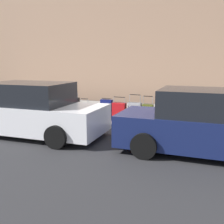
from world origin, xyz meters
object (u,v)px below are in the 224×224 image
object	(u,v)px
suitcase_maroon_8	(85,111)
parked_car_white_1	(31,111)
suitcase_teal_7	(95,112)
suitcase_red_5	(119,112)
suitcase_black_9	(74,107)
fire_hydrant	(47,106)
suitcase_teal_0	(195,119)
suitcase_olive_10	(62,109)
suitcase_maroon_1	(178,116)
suitcase_silver_4	(135,112)
suitcase_navy_6	(107,110)
suitcase_black_2	(162,115)
bollard_post	(29,106)
parked_car_navy_0	(206,124)
suitcase_olive_3	(148,114)

from	to	relation	value
suitcase_maroon_8	parked_car_white_1	world-z (taller)	parked_car_white_1
suitcase_teal_7	suitcase_red_5	bearing A→B (deg)	173.92
suitcase_teal_7	suitcase_black_9	size ratio (longest dim) A/B	0.59
suitcase_maroon_8	fire_hydrant	xyz separation A→B (m)	(1.67, 0.07, 0.10)
suitcase_teal_0	suitcase_olive_10	size ratio (longest dim) A/B	0.68
suitcase_maroon_1	suitcase_silver_4	size ratio (longest dim) A/B	0.72
suitcase_navy_6	suitcase_black_9	world-z (taller)	suitcase_black_9
suitcase_navy_6	suitcase_maroon_8	size ratio (longest dim) A/B	1.07
suitcase_black_2	bollard_post	size ratio (longest dim) A/B	1.21
suitcase_olive_10	bollard_post	size ratio (longest dim) A/B	1.15
suitcase_black_2	parked_car_navy_0	bearing A→B (deg)	123.33
suitcase_silver_4	suitcase_olive_10	xyz separation A→B (m)	(2.94, 0.10, -0.06)
suitcase_olive_3	suitcase_maroon_8	size ratio (longest dim) A/B	1.30
suitcase_maroon_1	suitcase_navy_6	xyz separation A→B (m)	(2.65, -0.05, 0.05)
suitcase_navy_6	bollard_post	bearing A→B (deg)	3.33
parked_car_navy_0	suitcase_teal_7	bearing A→B (deg)	-29.69
suitcase_navy_6	suitcase_black_9	size ratio (longest dim) A/B	0.83
suitcase_navy_6	bollard_post	world-z (taller)	suitcase_navy_6
bollard_post	suitcase_olive_3	bearing A→B (deg)	-179.04
suitcase_black_2	suitcase_red_5	xyz separation A→B (m)	(1.56, 0.02, -0.01)
suitcase_teal_7	parked_car_navy_0	size ratio (longest dim) A/B	0.13
suitcase_maroon_8	parked_car_navy_0	distance (m)	5.07
suitcase_maroon_1	suitcase_teal_7	world-z (taller)	suitcase_maroon_1
suitcase_maroon_1	suitcase_teal_0	bearing A→B (deg)	-178.37
suitcase_teal_7	bollard_post	distance (m)	2.89
suitcase_maroon_8	suitcase_black_9	distance (m)	0.46
suitcase_olive_3	suitcase_red_5	world-z (taller)	suitcase_olive_3
suitcase_teal_7	parked_car_white_1	xyz separation A→B (m)	(1.18, 2.30, 0.38)
suitcase_teal_0	suitcase_black_2	distance (m)	1.10
suitcase_black_9	bollard_post	bearing A→B (deg)	6.26
suitcase_maroon_1	suitcase_olive_3	xyz separation A→B (m)	(1.05, 0.06, 0.01)
suitcase_black_2	suitcase_maroon_1	bearing A→B (deg)	-174.63
suitcase_silver_4	suitcase_maroon_8	size ratio (longest dim) A/B	1.32
suitcase_black_2	suitcase_teal_7	size ratio (longest dim) A/B	1.57
suitcase_silver_4	suitcase_navy_6	size ratio (longest dim) A/B	1.23
suitcase_teal_0	bollard_post	xyz separation A→B (m)	(6.56, 0.16, 0.11)
suitcase_teal_7	bollard_post	bearing A→B (deg)	3.66
suitcase_maroon_1	fire_hydrant	distance (m)	5.25
suitcase_maroon_1	parked_car_navy_0	distance (m)	2.46
suitcase_red_5	parked_car_white_1	distance (m)	3.13
parked_car_white_1	fire_hydrant	bearing A→B (deg)	-67.58
suitcase_red_5	suitcase_navy_6	size ratio (longest dim) A/B	1.12
suitcase_teal_0	suitcase_black_9	bearing A→B (deg)	-0.75
suitcase_olive_3	parked_car_navy_0	distance (m)	2.96
suitcase_olive_3	parked_car_white_1	xyz separation A→B (m)	(3.26, 2.20, 0.29)
suitcase_silver_4	suitcase_red_5	size ratio (longest dim) A/B	1.10
suitcase_teal_7	suitcase_teal_0	bearing A→B (deg)	179.60
suitcase_maroon_8	bollard_post	size ratio (longest dim) A/B	1.01
suitcase_maroon_1	suitcase_olive_10	size ratio (longest dim) A/B	0.84
suitcase_olive_3	parked_car_navy_0	xyz separation A→B (m)	(-1.96, 2.20, 0.28)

